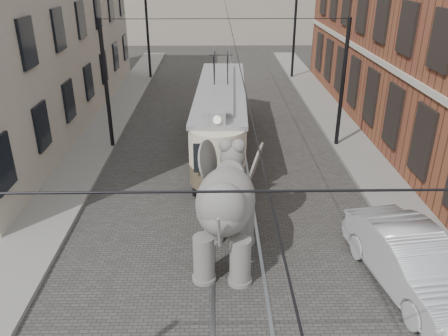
{
  "coord_description": "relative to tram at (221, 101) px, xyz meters",
  "views": [
    {
      "loc": [
        -0.59,
        -14.29,
        8.2
      ],
      "look_at": [
        -0.36,
        -1.0,
        2.1
      ],
      "focal_mm": 36.22,
      "sensor_mm": 36.0,
      "label": 1
    }
  ],
  "objects": [
    {
      "name": "sidewalk_right",
      "position": [
        6.37,
        -6.32,
        -2.12
      ],
      "size": [
        2.0,
        60.0,
        0.15
      ],
      "primitive_type": "cube",
      "color": "slate",
      "rests_on": "ground"
    },
    {
      "name": "tram",
      "position": [
        0.0,
        0.0,
        0.0
      ],
      "size": [
        2.69,
        11.15,
        4.39
      ],
      "primitive_type": null,
      "rotation": [
        0.0,
        0.0,
        -0.04
      ],
      "color": "beige",
      "rests_on": "ground"
    },
    {
      "name": "tram_rails",
      "position": [
        0.37,
        -6.32,
        -2.18
      ],
      "size": [
        1.54,
        80.0,
        0.02
      ],
      "primitive_type": null,
      "color": "slate",
      "rests_on": "ground"
    },
    {
      "name": "parked_car",
      "position": [
        5.03,
        -10.71,
        -1.37
      ],
      "size": [
        2.62,
        5.23,
        1.65
      ],
      "primitive_type": "imported",
      "rotation": [
        0.0,
        0.0,
        0.18
      ],
      "color": "#9E9EA2",
      "rests_on": "ground"
    },
    {
      "name": "catenary",
      "position": [
        0.17,
        -1.32,
        0.8
      ],
      "size": [
        11.0,
        30.2,
        6.0
      ],
      "primitive_type": null,
      "color": "black",
      "rests_on": "ground"
    },
    {
      "name": "stucco_building",
      "position": [
        -10.63,
        3.68,
        2.8
      ],
      "size": [
        7.0,
        24.0,
        10.0
      ],
      "primitive_type": "cube",
      "color": "gray",
      "rests_on": "ground"
    },
    {
      "name": "ground",
      "position": [
        0.37,
        -6.32,
        -2.2
      ],
      "size": [
        120.0,
        120.0,
        0.0
      ],
      "primitive_type": "plane",
      "color": "#3C3A37"
    },
    {
      "name": "elephant",
      "position": [
        0.03,
        -9.37,
        -0.62
      ],
      "size": [
        3.46,
        5.47,
        3.16
      ],
      "primitive_type": null,
      "rotation": [
        0.0,
        0.0,
        -0.12
      ],
      "color": "slate",
      "rests_on": "ground"
    },
    {
      "name": "sidewalk_left",
      "position": [
        -6.13,
        -6.32,
        -2.12
      ],
      "size": [
        2.0,
        60.0,
        0.15
      ],
      "primitive_type": "cube",
      "color": "slate",
      "rests_on": "ground"
    }
  ]
}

